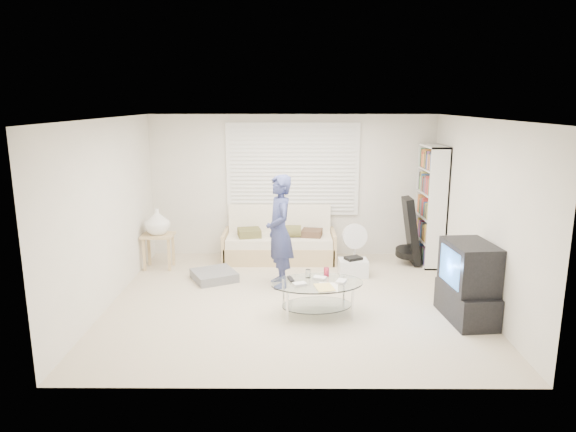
{
  "coord_description": "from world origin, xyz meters",
  "views": [
    {
      "loc": [
        -0.04,
        -6.73,
        2.72
      ],
      "look_at": [
        -0.07,
        0.3,
        1.14
      ],
      "focal_mm": 32.0,
      "sensor_mm": 36.0,
      "label": 1
    }
  ],
  "objects_px": {
    "tv_unit": "(468,283)",
    "coffee_table": "(317,289)",
    "futon_sofa": "(279,243)",
    "bookshelf": "(431,205)"
  },
  "relations": [
    {
      "from": "bookshelf",
      "to": "coffee_table",
      "type": "distance_m",
      "value": 3.06
    },
    {
      "from": "tv_unit",
      "to": "coffee_table",
      "type": "height_order",
      "value": "tv_unit"
    },
    {
      "from": "tv_unit",
      "to": "coffee_table",
      "type": "bearing_deg",
      "value": 176.1
    },
    {
      "from": "tv_unit",
      "to": "bookshelf",
      "type": "bearing_deg",
      "value": 86.95
    },
    {
      "from": "futon_sofa",
      "to": "tv_unit",
      "type": "xyz_separation_m",
      "value": [
        2.43,
        -2.48,
        0.18
      ]
    },
    {
      "from": "futon_sofa",
      "to": "tv_unit",
      "type": "bearing_deg",
      "value": -45.65
    },
    {
      "from": "bookshelf",
      "to": "tv_unit",
      "type": "distance_m",
      "value": 2.4
    },
    {
      "from": "futon_sofa",
      "to": "bookshelf",
      "type": "bearing_deg",
      "value": -3.12
    },
    {
      "from": "coffee_table",
      "to": "tv_unit",
      "type": "bearing_deg",
      "value": -3.9
    },
    {
      "from": "futon_sofa",
      "to": "bookshelf",
      "type": "xyz_separation_m",
      "value": [
        2.55,
        -0.14,
        0.7
      ]
    }
  ]
}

